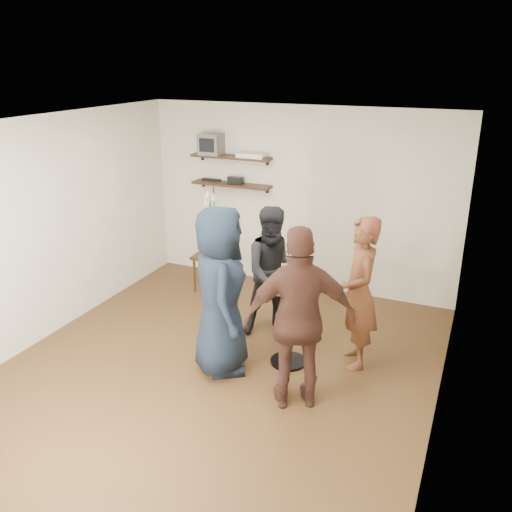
# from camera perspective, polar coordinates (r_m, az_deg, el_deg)

# --- Properties ---
(room) EXTENTS (4.58, 5.08, 2.68)m
(room) POSITION_cam_1_polar(r_m,az_deg,el_deg) (5.51, -4.01, 0.09)
(room) COLOR #422A15
(room) RESTS_ON ground
(shelf_upper) EXTENTS (1.20, 0.25, 0.04)m
(shelf_upper) POSITION_cam_1_polar(r_m,az_deg,el_deg) (7.87, -2.66, 10.38)
(shelf_upper) COLOR black
(shelf_upper) RESTS_ON room
(shelf_lower) EXTENTS (1.20, 0.25, 0.04)m
(shelf_lower) POSITION_cam_1_polar(r_m,az_deg,el_deg) (7.94, -2.61, 7.53)
(shelf_lower) COLOR black
(shelf_lower) RESTS_ON room
(crt_monitor) EXTENTS (0.32, 0.30, 0.30)m
(crt_monitor) POSITION_cam_1_polar(r_m,az_deg,el_deg) (7.98, -4.70, 11.69)
(crt_monitor) COLOR #59595B
(crt_monitor) RESTS_ON shelf_upper
(dvd_deck) EXTENTS (0.40, 0.24, 0.06)m
(dvd_deck) POSITION_cam_1_polar(r_m,az_deg,el_deg) (7.72, -0.42, 10.57)
(dvd_deck) COLOR silver
(dvd_deck) RESTS_ON shelf_upper
(radio) EXTENTS (0.22, 0.10, 0.10)m
(radio) POSITION_cam_1_polar(r_m,az_deg,el_deg) (7.90, -2.19, 7.97)
(radio) COLOR black
(radio) RESTS_ON shelf_lower
(power_strip) EXTENTS (0.30, 0.05, 0.03)m
(power_strip) POSITION_cam_1_polar(r_m,az_deg,el_deg) (8.14, -4.70, 8.02)
(power_strip) COLOR black
(power_strip) RESTS_ON shelf_lower
(side_table) EXTENTS (0.47, 0.47, 0.54)m
(side_table) POSITION_cam_1_polar(r_m,az_deg,el_deg) (7.78, -4.73, -0.45)
(side_table) COLOR black
(side_table) RESTS_ON room
(vase_lilies) EXTENTS (0.19, 0.20, 0.98)m
(vase_lilies) POSITION_cam_1_polar(r_m,az_deg,el_deg) (7.65, -4.82, 2.33)
(vase_lilies) COLOR white
(vase_lilies) RESTS_ON side_table
(drinks_table) EXTENTS (0.52, 0.52, 0.95)m
(drinks_table) POSITION_cam_1_polar(r_m,az_deg,el_deg) (5.85, 3.53, -6.01)
(drinks_table) COLOR black
(drinks_table) RESTS_ON room
(wine_glass_fl) EXTENTS (0.07, 0.07, 0.22)m
(wine_glass_fl) POSITION_cam_1_polar(r_m,az_deg,el_deg) (5.65, 3.09, -1.55)
(wine_glass_fl) COLOR silver
(wine_glass_fl) RESTS_ON drinks_table
(wine_glass_fr) EXTENTS (0.07, 0.07, 0.22)m
(wine_glass_fr) POSITION_cam_1_polar(r_m,az_deg,el_deg) (5.61, 4.26, -1.78)
(wine_glass_fr) COLOR silver
(wine_glass_fr) RESTS_ON drinks_table
(wine_glass_bl) EXTENTS (0.07, 0.07, 0.20)m
(wine_glass_bl) POSITION_cam_1_polar(r_m,az_deg,el_deg) (5.73, 3.61, -1.45)
(wine_glass_bl) COLOR silver
(wine_glass_bl) RESTS_ON drinks_table
(wine_glass_br) EXTENTS (0.07, 0.07, 0.20)m
(wine_glass_br) POSITION_cam_1_polar(r_m,az_deg,el_deg) (5.67, 4.00, -1.62)
(wine_glass_br) COLOR silver
(wine_glass_br) RESTS_ON drinks_table
(person_plaid) EXTENTS (0.61, 0.72, 1.68)m
(person_plaid) POSITION_cam_1_polar(r_m,az_deg,el_deg) (5.85, 10.83, -3.87)
(person_plaid) COLOR maroon
(person_plaid) RESTS_ON room
(person_dark) EXTENTS (0.98, 0.93, 1.59)m
(person_dark) POSITION_cam_1_polar(r_m,az_deg,el_deg) (6.43, 1.98, -1.68)
(person_dark) COLOR black
(person_dark) RESTS_ON room
(person_navy) EXTENTS (0.96, 1.06, 1.82)m
(person_navy) POSITION_cam_1_polar(r_m,az_deg,el_deg) (5.63, -3.80, -3.73)
(person_navy) COLOR black
(person_navy) RESTS_ON room
(person_brown) EXTENTS (1.15, 0.88, 1.81)m
(person_brown) POSITION_cam_1_polar(r_m,az_deg,el_deg) (5.07, 4.64, -6.70)
(person_brown) COLOR #43251D
(person_brown) RESTS_ON room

